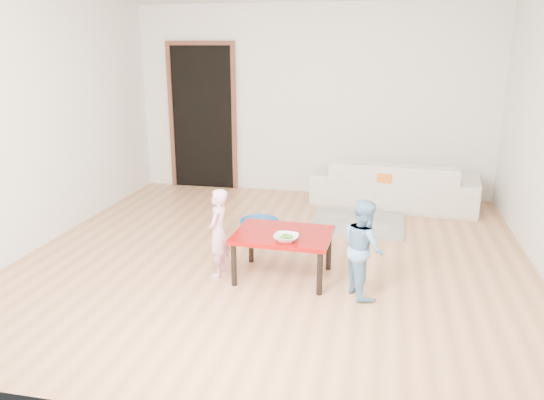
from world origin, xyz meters
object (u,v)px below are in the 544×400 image
(child_blue, at_px, (364,248))
(basin, at_px, (259,226))
(sofa, at_px, (394,183))
(child_pink, at_px, (218,233))
(bowl, at_px, (286,238))
(red_table, at_px, (283,255))

(child_blue, bearing_deg, basin, 15.70)
(sofa, bearing_deg, child_pink, 64.63)
(bowl, bearing_deg, child_pink, 169.52)
(child_pink, relative_size, child_blue, 0.98)
(sofa, height_order, red_table, sofa)
(child_pink, bearing_deg, child_blue, 84.49)
(red_table, height_order, basin, red_table)
(bowl, bearing_deg, child_blue, -0.62)
(bowl, relative_size, child_blue, 0.26)
(sofa, xyz_separation_m, child_blue, (-0.29, -2.73, 0.11))
(sofa, bearing_deg, basin, 48.81)
(sofa, bearing_deg, child_blue, 90.33)
(red_table, bearing_deg, child_pink, -173.49)
(sofa, relative_size, bowl, 9.78)
(sofa, xyz_separation_m, red_table, (-1.01, -2.53, -0.09))
(child_pink, height_order, basin, child_pink)
(bowl, height_order, basin, bowl)
(sofa, relative_size, red_table, 2.44)
(sofa, bearing_deg, bowl, 77.08)
(child_blue, bearing_deg, red_table, 48.42)
(child_blue, xyz_separation_m, basin, (-1.22, 1.35, -0.35))
(child_pink, xyz_separation_m, child_blue, (1.32, -0.13, 0.01))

